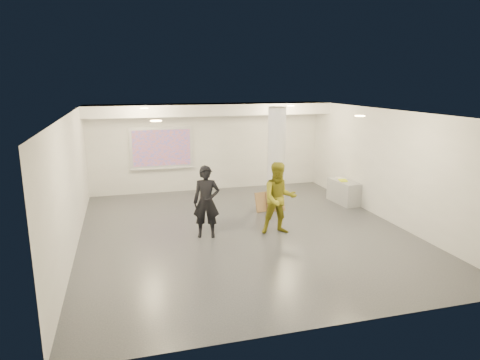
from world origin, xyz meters
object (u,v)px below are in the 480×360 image
object	(u,v)px
column	(276,158)
man	(279,198)
woman	(206,202)
projection_screen	(162,148)
credenza	(344,192)

from	to	relation	value
column	man	distance (m)	2.34
column	woman	size ratio (longest dim) A/B	1.70
woman	man	xyz separation A→B (m)	(1.78, -0.24, 0.02)
column	projection_screen	world-z (taller)	column
woman	column	bearing A→B (deg)	52.32
column	projection_screen	bearing A→B (deg)	139.44
projection_screen	credenza	world-z (taller)	projection_screen
projection_screen	credenza	distance (m)	6.11
column	woman	distance (m)	3.19
credenza	man	bearing A→B (deg)	-149.50
column	man	size ratio (longest dim) A/B	1.66
projection_screen	woman	distance (m)	4.65
column	woman	bearing A→B (deg)	-142.47
credenza	woman	size ratio (longest dim) A/B	0.68
projection_screen	credenza	bearing A→B (deg)	-27.47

